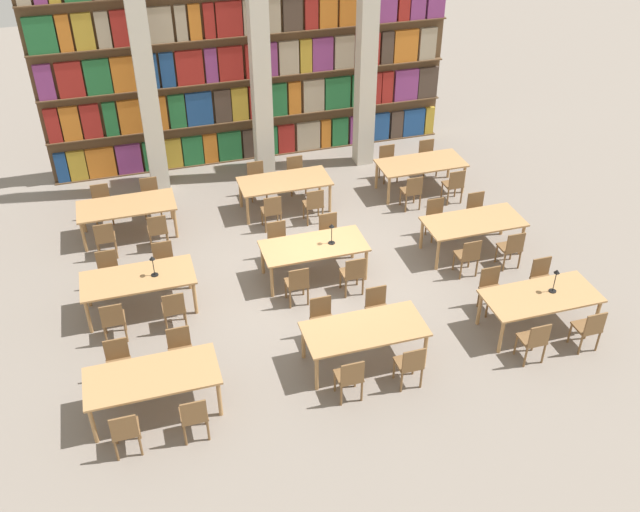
{
  "coord_description": "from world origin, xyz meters",
  "views": [
    {
      "loc": [
        -3.37,
        -11.49,
        8.8
      ],
      "look_at": [
        0.0,
        -0.28,
        0.7
      ],
      "focal_mm": 40.0,
      "sensor_mm": 36.0,
      "label": 1
    }
  ],
  "objects_px": {
    "chair_5": "(322,319)",
    "chair_26": "(158,230)",
    "reading_table_3": "(138,280)",
    "chair_20": "(468,255)",
    "desk_lamp_1": "(153,263)",
    "reading_table_8": "(421,165)",
    "chair_12": "(113,319)",
    "chair_17": "(278,241)",
    "desk_lamp_2": "(332,230)",
    "chair_9": "(492,288)",
    "desk_lamp_0": "(556,277)",
    "pillar_left": "(145,74)",
    "chair_0": "(125,430)",
    "chair_8": "(534,340)",
    "chair_22": "(511,248)",
    "chair_30": "(314,204)",
    "pillar_center": "(260,62)",
    "chair_6": "(410,364)",
    "chair_19": "(329,232)",
    "chair_3": "(181,350)",
    "reading_table_2": "(541,298)",
    "reading_table_7": "(285,183)",
    "pillar_right": "(367,51)",
    "chair_29": "(257,179)",
    "chair_2": "(194,416)",
    "chair_18": "(353,273)",
    "chair_10": "(589,328)",
    "chair_16": "(297,283)",
    "reading_table_5": "(473,224)",
    "reading_table_0": "(152,379)",
    "chair_4": "(350,377)",
    "chair_14": "(174,308)",
    "chair_13": "(108,271)",
    "chair_27": "(150,195)",
    "reading_table_1": "(364,332)",
    "chair_1": "(119,362)",
    "chair_31": "(296,173)",
    "chair_21": "(436,217)",
    "chair_11": "(542,278)",
    "chair_24": "(105,238)",
    "reading_table_4": "(314,248)",
    "reading_table_6": "(127,208)",
    "chair_7": "(378,308)",
    "chair_23": "(477,211)",
    "chair_32": "(412,191)",
    "chair_35": "(428,156)",
    "chair_25": "(102,202)",
    "chair_28": "(272,211)"
  },
  "relations": [
    {
      "from": "chair_5",
      "to": "chair_6",
      "type": "xyz_separation_m",
      "value": [
        1.07,
        -1.56,
        0.0
      ]
    },
    {
      "from": "chair_27",
      "to": "chair_8",
      "type": "bearing_deg",
      "value": 129.96
    },
    {
      "from": "reading_table_0",
      "to": "chair_32",
      "type": "xyz_separation_m",
      "value": [
        6.52,
        4.79,
        -0.21
      ]
    },
    {
      "from": "chair_21",
      "to": "reading_table_7",
      "type": "distance_m",
      "value": 3.63
    },
    {
      "from": "reading_table_1",
      "to": "reading_table_7",
      "type": "bearing_deg",
      "value": 90.07
    },
    {
      "from": "chair_12",
      "to": "chair_30",
      "type": "distance_m",
      "value": 5.48
    },
    {
      "from": "chair_24",
      "to": "reading_table_4",
      "type": "bearing_deg",
      "value": -25.68
    },
    {
      "from": "chair_5",
      "to": "chair_29",
      "type": "xyz_separation_m",
      "value": [
        0.01,
        5.54,
        0.0
      ]
    },
    {
      "from": "chair_8",
      "to": "reading_table_3",
      "type": "relative_size",
      "value": 0.42
    },
    {
      "from": "chair_35",
      "to": "chair_32",
      "type": "bearing_deg",
      "value": 55.08
    },
    {
      "from": "pillar_center",
      "to": "reading_table_3",
      "type": "xyz_separation_m",
      "value": [
        -3.56,
        -4.72,
        -2.3
      ]
    },
    {
      "from": "chair_24",
      "to": "chair_12",
      "type": "bearing_deg",
      "value": -89.94
    },
    {
      "from": "chair_10",
      "to": "chair_17",
      "type": "height_order",
      "value": "same"
    },
    {
      "from": "chair_20",
      "to": "chair_9",
      "type": "bearing_deg",
      "value": -93.55
    },
    {
      "from": "chair_0",
      "to": "chair_1",
      "type": "xyz_separation_m",
      "value": [
        0.0,
        1.56,
        0.0
      ]
    },
    {
      "from": "chair_11",
      "to": "chair_23",
      "type": "relative_size",
      "value": 1.0
    },
    {
      "from": "chair_12",
      "to": "desk_lamp_1",
      "type": "distance_m",
      "value": 1.28
    },
    {
      "from": "chair_9",
      "to": "desk_lamp_0",
      "type": "xyz_separation_m",
      "value": [
        0.82,
        -0.73,
        0.61
      ]
    },
    {
      "from": "chair_13",
      "to": "reading_table_4",
      "type": "distance_m",
      "value": 4.12
    },
    {
      "from": "reading_table_2",
      "to": "desk_lamp_2",
      "type": "height_order",
      "value": "desk_lamp_2"
    },
    {
      "from": "desk_lamp_1",
      "to": "reading_table_8",
      "type": "distance_m",
      "value": 7.32
    },
    {
      "from": "pillar_center",
      "to": "chair_19",
      "type": "bearing_deg",
      "value": -82.05
    },
    {
      "from": "chair_3",
      "to": "reading_table_2",
      "type": "relative_size",
      "value": 0.42
    },
    {
      "from": "chair_8",
      "to": "chair_22",
      "type": "height_order",
      "value": "same"
    },
    {
      "from": "reading_table_8",
      "to": "chair_11",
      "type": "bearing_deg",
      "value": -83.44
    },
    {
      "from": "chair_4",
      "to": "chair_14",
      "type": "height_order",
      "value": "same"
    },
    {
      "from": "pillar_center",
      "to": "chair_6",
      "type": "height_order",
      "value": "pillar_center"
    },
    {
      "from": "chair_17",
      "to": "reading_table_7",
      "type": "xyz_separation_m",
      "value": [
        0.67,
        2.03,
        0.21
      ]
    },
    {
      "from": "reading_table_5",
      "to": "reading_table_0",
      "type": "bearing_deg",
      "value": -158.76
    },
    {
      "from": "reading_table_8",
      "to": "chair_30",
      "type": "bearing_deg",
      "value": -166.55
    },
    {
      "from": "chair_4",
      "to": "reading_table_6",
      "type": "height_order",
      "value": "chair_4"
    },
    {
      "from": "chair_3",
      "to": "chair_16",
      "type": "xyz_separation_m",
      "value": [
        2.44,
        1.28,
        0.0
      ]
    },
    {
      "from": "chair_0",
      "to": "chair_17",
      "type": "xyz_separation_m",
      "value": [
        3.48,
        4.39,
        0.0
      ]
    },
    {
      "from": "pillar_center",
      "to": "chair_7",
      "type": "height_order",
      "value": "pillar_center"
    },
    {
      "from": "chair_18",
      "to": "chair_26",
      "type": "distance_m",
      "value": 4.47
    },
    {
      "from": "chair_30",
      "to": "chair_8",
      "type": "bearing_deg",
      "value": -66.93
    },
    {
      "from": "chair_25",
      "to": "chair_28",
      "type": "height_order",
      "value": "same"
    },
    {
      "from": "chair_16",
      "to": "chair_23",
      "type": "xyz_separation_m",
      "value": [
        4.6,
        1.47,
        0.0
      ]
    },
    {
      "from": "chair_2",
      "to": "reading_table_8",
      "type": "relative_size",
      "value": 0.42
    },
    {
      "from": "pillar_left",
      "to": "chair_31",
      "type": "bearing_deg",
      "value": -17.93
    },
    {
      "from": "chair_10",
      "to": "chair_16",
      "type": "relative_size",
      "value": 1.0
    },
    {
      "from": "chair_5",
      "to": "chair_26",
      "type": "height_order",
      "value": "same"
    },
    {
      "from": "chair_19",
      "to": "chair_27",
      "type": "xyz_separation_m",
      "value": [
        -3.53,
        2.73,
        0.0
      ]
    },
    {
      "from": "chair_13",
      "to": "chair_6",
      "type": "bearing_deg",
      "value": 138.31
    },
    {
      "from": "reading_table_3",
      "to": "chair_20",
      "type": "bearing_deg",
      "value": -6.79
    },
    {
      "from": "chair_17",
      "to": "desk_lamp_2",
      "type": "xyz_separation_m",
      "value": [
        0.93,
        -0.81,
        0.59
      ]
    },
    {
      "from": "chair_6",
      "to": "chair_17",
      "type": "distance_m",
      "value": 4.46
    },
    {
      "from": "pillar_right",
      "to": "chair_6",
      "type": "relative_size",
      "value": 6.67
    },
    {
      "from": "pillar_left",
      "to": "chair_0",
      "type": "distance_m",
      "value": 8.73
    },
    {
      "from": "reading_table_1",
      "to": "reading_table_8",
      "type": "xyz_separation_m",
      "value": [
        3.43,
        5.47,
        0.0
      ]
    }
  ]
}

